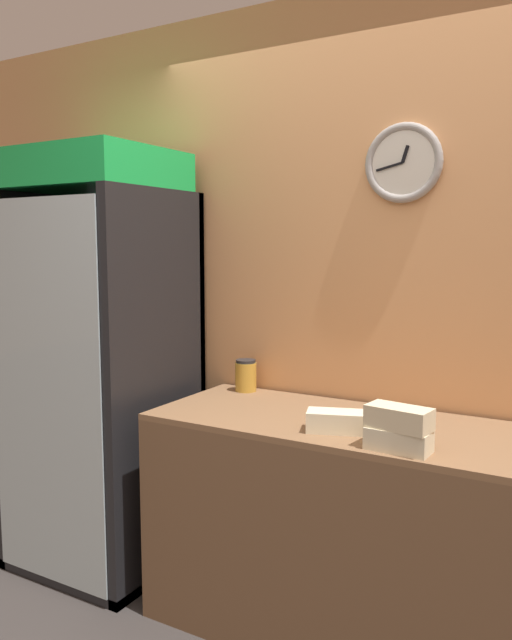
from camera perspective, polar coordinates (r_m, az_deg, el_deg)
The scene contains 7 objects.
wall_back at distance 2.77m, azimuth 13.81°, elevation 1.62°, with size 5.20×0.09×2.70m.
prep_counter at distance 2.66m, azimuth 10.84°, elevation -18.84°, with size 1.85×0.65×0.90m.
beverage_cooler at distance 3.21m, azimuth -13.50°, elevation -1.97°, with size 0.78×0.71×2.03m.
sandwich_stack_bottom at distance 2.21m, azimuth 12.89°, elevation -10.63°, with size 0.22×0.12×0.08m.
sandwich_stack_middle at distance 2.19m, azimuth 12.95°, elevation -8.70°, with size 0.23×0.14×0.08m.
sandwich_flat_left at distance 2.39m, azimuth 7.44°, elevation -9.18°, with size 0.25×0.18×0.08m.
condiment_jar at distance 3.01m, azimuth -0.94°, elevation -5.10°, with size 0.10×0.10×0.15m.
Camera 1 is at (0.76, -1.40, 1.59)m, focal length 35.00 mm.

